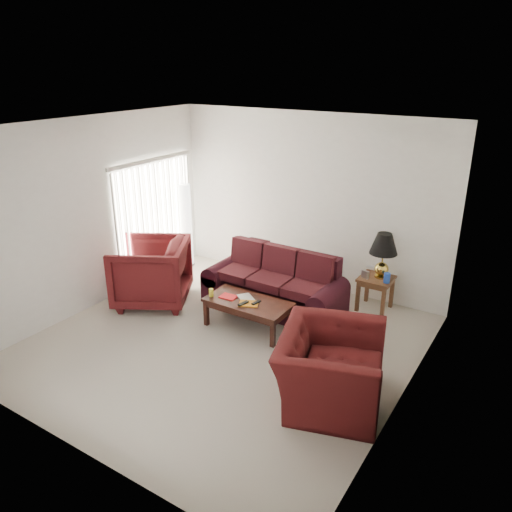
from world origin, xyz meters
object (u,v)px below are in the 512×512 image
(end_table, at_px, (375,293))
(armchair_left, at_px, (151,272))
(armchair_right, at_px, (330,368))
(sofa, at_px, (274,282))
(floor_lamp, at_px, (186,225))
(coffee_table, at_px, (248,314))

(end_table, relative_size, armchair_left, 0.47)
(end_table, bearing_deg, armchair_right, -81.98)
(sofa, distance_m, floor_lamp, 2.47)
(end_table, height_order, armchair_right, armchair_right)
(sofa, bearing_deg, floor_lamp, 167.05)
(sofa, xyz_separation_m, coffee_table, (0.02, -0.77, -0.24))
(sofa, distance_m, armchair_right, 2.44)
(coffee_table, bearing_deg, floor_lamp, 136.84)
(floor_lamp, bearing_deg, sofa, -16.14)
(armchair_left, bearing_deg, sofa, 86.59)
(end_table, bearing_deg, coffee_table, -130.96)
(armchair_left, bearing_deg, floor_lamp, 169.72)
(end_table, distance_m, armchair_right, 2.55)
(coffee_table, bearing_deg, armchair_right, -39.64)
(floor_lamp, xyz_separation_m, armchair_right, (4.10, -2.37, -0.38))
(sofa, distance_m, coffee_table, 0.81)
(end_table, distance_m, coffee_table, 2.11)
(end_table, xyz_separation_m, coffee_table, (-1.38, -1.59, -0.05))
(armchair_left, relative_size, coffee_table, 0.92)
(coffee_table, bearing_deg, end_table, 37.37)
(end_table, relative_size, coffee_table, 0.44)
(armchair_right, distance_m, coffee_table, 1.98)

